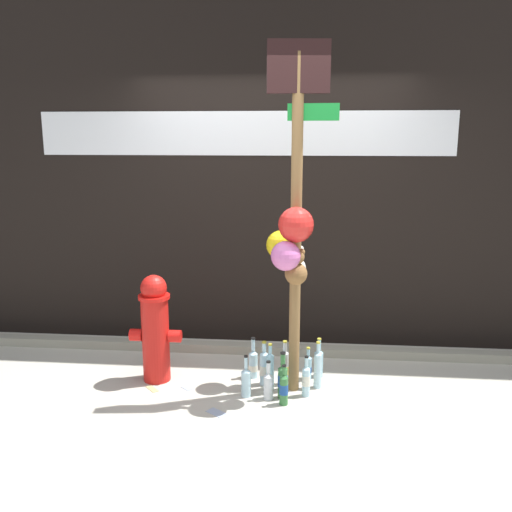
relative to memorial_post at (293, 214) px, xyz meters
name	(u,v)px	position (x,y,z in m)	size (l,w,h in m)	color
ground_plane	(259,406)	(-0.22, -0.27, -1.39)	(14.00, 14.00, 0.00)	#ADA899
building_wall	(273,138)	(-0.22, 1.15, 0.54)	(10.00, 0.21, 3.88)	black
curb_strip	(269,349)	(-0.22, 0.74, -1.35)	(8.00, 0.12, 0.08)	gray
memorial_post	(293,214)	(0.00, 0.00, 0.00)	(0.52, 0.57, 2.61)	olive
fire_hydrant	(155,328)	(-1.10, 0.11, -0.95)	(0.42, 0.25, 0.88)	red
bottle_0	(284,388)	(-0.04, -0.22, -1.27)	(0.07, 0.07, 0.31)	#337038
bottle_1	(283,380)	(-0.06, -0.12, -1.25)	(0.08, 0.08, 0.37)	#337038
bottle_2	(308,367)	(0.13, 0.22, -1.28)	(0.06, 0.06, 0.28)	#93CCE0
bottle_3	(253,363)	(-0.32, 0.22, -1.27)	(0.07, 0.07, 0.34)	#B2DBEA
bottle_4	(270,370)	(-0.16, 0.02, -1.23)	(0.06, 0.06, 0.38)	#93CCE0
bottle_5	(306,380)	(0.12, -0.07, -1.26)	(0.06, 0.06, 0.32)	#B2DBEA
bottle_6	(285,367)	(-0.05, 0.12, -1.25)	(0.07, 0.07, 0.37)	silver
bottle_7	(319,362)	(0.22, 0.29, -1.27)	(0.07, 0.07, 0.33)	#93CCE0
bottle_8	(318,368)	(0.21, 0.08, -1.23)	(0.06, 0.06, 0.38)	#B2DBEA
bottle_9	(246,381)	(-0.34, -0.12, -1.27)	(0.07, 0.07, 0.33)	#B2DBEA
bottle_10	(264,367)	(-0.22, 0.10, -1.25)	(0.07, 0.07, 0.36)	#B2DBEA
bottle_11	(268,385)	(-0.16, -0.15, -1.28)	(0.07, 0.07, 0.31)	silver
litter_0	(152,389)	(-1.09, -0.07, -1.39)	(0.13, 0.05, 0.01)	tan
litter_1	(216,412)	(-0.52, -0.40, -1.39)	(0.14, 0.08, 0.01)	#8C99B2
litter_2	(186,388)	(-0.82, -0.03, -1.39)	(0.11, 0.04, 0.01)	#8C99B2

